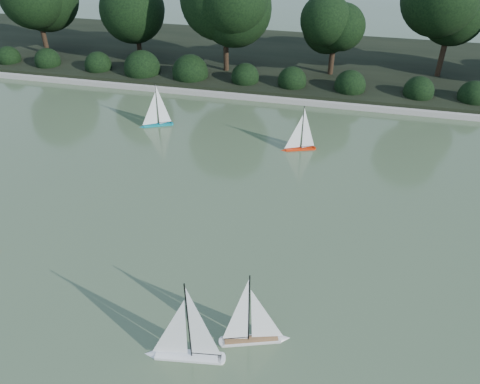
# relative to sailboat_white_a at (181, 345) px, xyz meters

# --- Properties ---
(ground) EXTENTS (80.00, 80.00, 0.00)m
(ground) POSITION_rel_sailboat_white_a_xyz_m (0.48, 1.86, -0.29)
(ground) COLOR #37462A
(ground) RESTS_ON ground
(pond_coping) EXTENTS (40.00, 0.35, 0.18)m
(pond_coping) POSITION_rel_sailboat_white_a_xyz_m (0.48, 10.86, -0.20)
(pond_coping) COLOR gray
(pond_coping) RESTS_ON ground
(far_bank) EXTENTS (40.00, 8.00, 0.30)m
(far_bank) POSITION_rel_sailboat_white_a_xyz_m (0.48, 14.86, -0.14)
(far_bank) COLOR black
(far_bank) RESTS_ON ground
(tree_line) EXTENTS (26.31, 3.93, 4.39)m
(tree_line) POSITION_rel_sailboat_white_a_xyz_m (1.71, 13.30, 2.35)
(tree_line) COLOR black
(tree_line) RESTS_ON ground
(shrub_hedge) EXTENTS (29.10, 1.10, 1.10)m
(shrub_hedge) POSITION_rel_sailboat_white_a_xyz_m (0.48, 11.76, 0.16)
(shrub_hedge) COLOR black
(shrub_hedge) RESTS_ON ground
(sailboat_white_a) EXTENTS (1.37, 0.39, 1.87)m
(sailboat_white_a) POSITION_rel_sailboat_white_a_xyz_m (0.00, 0.00, 0.00)
(sailboat_white_a) COLOR silver
(sailboat_white_a) RESTS_ON ground
(sailboat_white_b) EXTENTS (1.22, 0.56, 1.69)m
(sailboat_white_b) POSITION_rel_sailboat_white_a_xyz_m (1.13, 0.59, -0.03)
(sailboat_white_b) COLOR beige
(sailboat_white_b) RESTS_ON ground
(sailboat_orange) EXTENTS (1.03, 0.49, 1.43)m
(sailboat_orange) POSITION_rel_sailboat_white_a_xyz_m (0.96, 7.49, -0.07)
(sailboat_orange) COLOR red
(sailboat_orange) RESTS_ON ground
(sailboat_teal) EXTENTS (1.04, 0.60, 1.49)m
(sailboat_teal) POSITION_rel_sailboat_white_a_xyz_m (-3.65, 8.04, -0.06)
(sailboat_teal) COLOR #0B757D
(sailboat_teal) RESTS_ON ground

